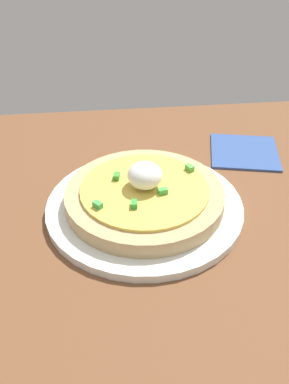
# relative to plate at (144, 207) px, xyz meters

# --- Properties ---
(dining_table) EXTENTS (1.14, 0.86, 0.02)m
(dining_table) POSITION_rel_plate_xyz_m (-0.06, 0.09, -0.02)
(dining_table) COLOR brown
(dining_table) RESTS_ON ground
(plate) EXTENTS (0.28, 0.28, 0.01)m
(plate) POSITION_rel_plate_xyz_m (0.00, 0.00, 0.00)
(plate) COLOR white
(plate) RESTS_ON dining_table
(pizza) EXTENTS (0.22, 0.22, 0.06)m
(pizza) POSITION_rel_plate_xyz_m (-0.00, -0.00, 0.02)
(pizza) COLOR tan
(pizza) RESTS_ON plate
(napkin) EXTENTS (0.14, 0.14, 0.00)m
(napkin) POSITION_rel_plate_xyz_m (-0.19, -0.14, -0.00)
(napkin) COLOR #345193
(napkin) RESTS_ON dining_table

